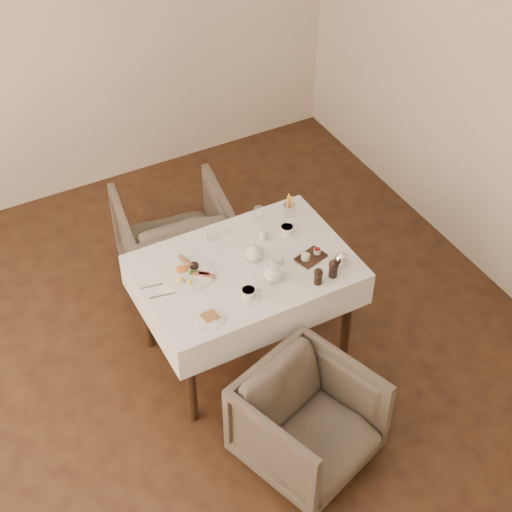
{
  "coord_description": "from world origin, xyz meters",
  "views": [
    {
      "loc": [
        -1.2,
        -2.79,
        3.94
      ],
      "look_at": [
        0.43,
        0.25,
        0.82
      ],
      "focal_mm": 55.0,
      "sensor_mm": 36.0,
      "label": 1
    }
  ],
  "objects_px": {
    "armchair_far": "(175,239)",
    "breakfast_plate": "(187,273)",
    "table": "(245,279)",
    "armchair_near": "(308,422)",
    "teapot_centre": "(254,252)"
  },
  "relations": [
    {
      "from": "table",
      "to": "armchair_near",
      "type": "distance_m",
      "value": 0.95
    },
    {
      "from": "table",
      "to": "armchair_near",
      "type": "bearing_deg",
      "value": -94.57
    },
    {
      "from": "armchair_far",
      "to": "breakfast_plate",
      "type": "relative_size",
      "value": 2.47
    },
    {
      "from": "armchair_far",
      "to": "breakfast_plate",
      "type": "height_order",
      "value": "breakfast_plate"
    },
    {
      "from": "armchair_far",
      "to": "breakfast_plate",
      "type": "bearing_deg",
      "value": 82.13
    },
    {
      "from": "armchair_far",
      "to": "breakfast_plate",
      "type": "xyz_separation_m",
      "value": [
        -0.23,
        -0.78,
        0.42
      ]
    },
    {
      "from": "table",
      "to": "teapot_centre",
      "type": "xyz_separation_m",
      "value": [
        0.07,
        0.02,
        0.18
      ]
    },
    {
      "from": "table",
      "to": "armchair_far",
      "type": "bearing_deg",
      "value": 96.93
    },
    {
      "from": "table",
      "to": "teapot_centre",
      "type": "relative_size",
      "value": 8.54
    },
    {
      "from": "breakfast_plate",
      "to": "teapot_centre",
      "type": "xyz_separation_m",
      "value": [
        0.41,
        -0.06,
        0.05
      ]
    },
    {
      "from": "table",
      "to": "armchair_far",
      "type": "height_order",
      "value": "table"
    },
    {
      "from": "table",
      "to": "breakfast_plate",
      "type": "height_order",
      "value": "breakfast_plate"
    },
    {
      "from": "armchair_near",
      "to": "breakfast_plate",
      "type": "bearing_deg",
      "value": 86.8
    },
    {
      "from": "breakfast_plate",
      "to": "teapot_centre",
      "type": "height_order",
      "value": "teapot_centre"
    },
    {
      "from": "table",
      "to": "teapot_centre",
      "type": "bearing_deg",
      "value": 19.16
    }
  ]
}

